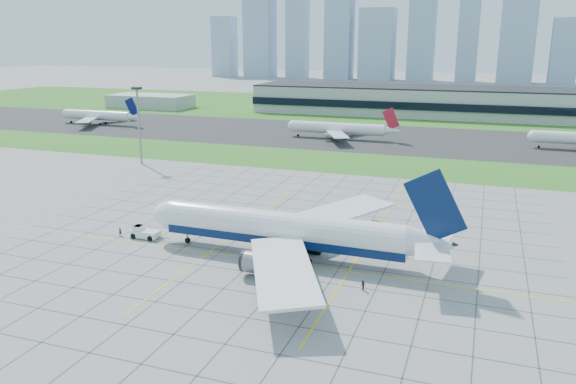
{
  "coord_description": "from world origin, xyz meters",
  "views": [
    {
      "loc": [
        39.05,
        -93.6,
        39.91
      ],
      "look_at": [
        -2.01,
        21.88,
        7.0
      ],
      "focal_mm": 35.0,
      "sensor_mm": 36.0,
      "label": 1
    }
  ],
  "objects_px": {
    "light_mast": "(138,116)",
    "crew_far": "(363,286)",
    "pushback_tug": "(144,233)",
    "distant_jet_0": "(98,115)",
    "airliner": "(285,230)",
    "crew_near": "(120,232)",
    "distant_jet_1": "(339,128)"
  },
  "relations": [
    {
      "from": "light_mast",
      "to": "distant_jet_1",
      "type": "distance_m",
      "value": 87.91
    },
    {
      "from": "light_mast",
      "to": "distant_jet_0",
      "type": "relative_size",
      "value": 0.6
    },
    {
      "from": "pushback_tug",
      "to": "crew_far",
      "type": "distance_m",
      "value": 49.98
    },
    {
      "from": "airliner",
      "to": "crew_near",
      "type": "xyz_separation_m",
      "value": [
        -37.05,
        -0.7,
        -4.4
      ]
    },
    {
      "from": "light_mast",
      "to": "pushback_tug",
      "type": "xyz_separation_m",
      "value": [
        43.11,
        -63.64,
        -15.07
      ]
    },
    {
      "from": "airliner",
      "to": "crew_far",
      "type": "distance_m",
      "value": 20.51
    },
    {
      "from": "pushback_tug",
      "to": "distant_jet_0",
      "type": "bearing_deg",
      "value": 131.23
    },
    {
      "from": "pushback_tug",
      "to": "crew_far",
      "type": "bearing_deg",
      "value": -11.07
    },
    {
      "from": "light_mast",
      "to": "pushback_tug",
      "type": "distance_m",
      "value": 78.33
    },
    {
      "from": "pushback_tug",
      "to": "distant_jet_1",
      "type": "height_order",
      "value": "distant_jet_1"
    },
    {
      "from": "crew_near",
      "to": "distant_jet_0",
      "type": "height_order",
      "value": "distant_jet_0"
    },
    {
      "from": "light_mast",
      "to": "distant_jet_1",
      "type": "relative_size",
      "value": 0.56
    },
    {
      "from": "distant_jet_1",
      "to": "airliner",
      "type": "bearing_deg",
      "value": -79.73
    },
    {
      "from": "pushback_tug",
      "to": "crew_near",
      "type": "distance_m",
      "value": 5.43
    },
    {
      "from": "light_mast",
      "to": "crew_far",
      "type": "bearing_deg",
      "value": -38.74
    },
    {
      "from": "airliner",
      "to": "light_mast",
      "type": "bearing_deg",
      "value": 140.3
    },
    {
      "from": "airliner",
      "to": "distant_jet_1",
      "type": "distance_m",
      "value": 136.98
    },
    {
      "from": "crew_far",
      "to": "pushback_tug",
      "type": "bearing_deg",
      "value": -137.99
    },
    {
      "from": "light_mast",
      "to": "distant_jet_1",
      "type": "bearing_deg",
      "value": 54.7
    },
    {
      "from": "distant_jet_0",
      "to": "airliner",
      "type": "bearing_deg",
      "value": -42.63
    },
    {
      "from": "distant_jet_0",
      "to": "crew_far",
      "type": "bearing_deg",
      "value": -41.54
    },
    {
      "from": "airliner",
      "to": "distant_jet_1",
      "type": "relative_size",
      "value": 1.36
    },
    {
      "from": "pushback_tug",
      "to": "airliner",
      "type": "bearing_deg",
      "value": 0.66
    },
    {
      "from": "light_mast",
      "to": "airliner",
      "type": "bearing_deg",
      "value": -40.41
    },
    {
      "from": "light_mast",
      "to": "crew_far",
      "type": "xyz_separation_m",
      "value": [
        92.04,
        -73.84,
        -15.29
      ]
    },
    {
      "from": "light_mast",
      "to": "crew_near",
      "type": "xyz_separation_m",
      "value": [
        37.73,
        -64.37,
        -15.27
      ]
    },
    {
      "from": "pushback_tug",
      "to": "light_mast",
      "type": "bearing_deg",
      "value": 124.83
    },
    {
      "from": "pushback_tug",
      "to": "distant_jet_0",
      "type": "distance_m",
      "value": 179.35
    },
    {
      "from": "light_mast",
      "to": "crew_far",
      "type": "height_order",
      "value": "light_mast"
    },
    {
      "from": "airliner",
      "to": "distant_jet_0",
      "type": "relative_size",
      "value": 1.47
    },
    {
      "from": "airliner",
      "to": "distant_jet_0",
      "type": "distance_m",
      "value": 201.36
    },
    {
      "from": "airliner",
      "to": "crew_near",
      "type": "relative_size",
      "value": 34.19
    }
  ]
}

